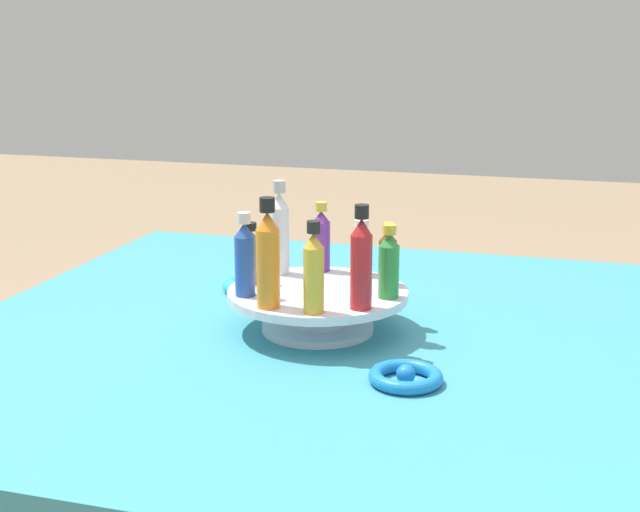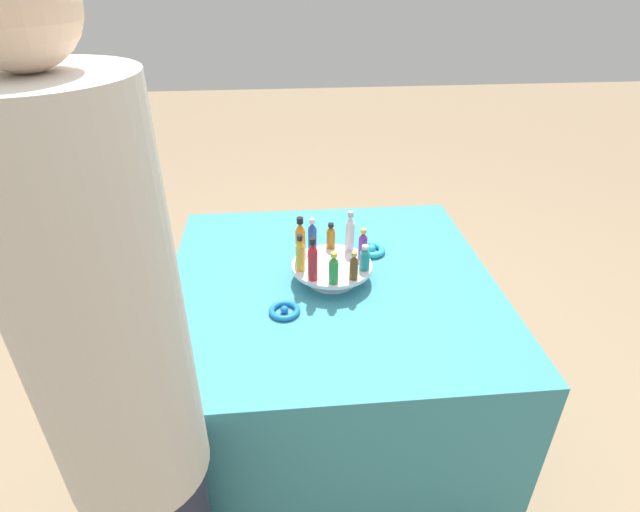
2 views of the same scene
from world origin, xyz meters
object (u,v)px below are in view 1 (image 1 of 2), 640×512
bottle_gold (314,271)px  bottle_clear (280,231)px  bottle_brown (388,256)px  bottle_green (389,264)px  display_stand (318,304)px  bottle_teal (361,250)px  bottle_blue (245,258)px  bottle_amber (251,255)px  ribbon_bow_teal (253,285)px  bottle_red (361,262)px  ribbon_bow_blue (406,376)px  bottle_purple (321,239)px  bottle_orange (268,258)px

bottle_gold → bottle_clear: bearing=31.9°
bottle_brown → bottle_green: bearing=-166.1°
display_stand → bottle_teal: size_ratio=3.06×
display_stand → bottle_blue: size_ratio=2.19×
display_stand → bottle_clear: 0.14m
bottle_amber → ribbon_bow_teal: bottle_amber is taller
display_stand → bottle_blue: 0.13m
display_stand → bottle_red: bottle_red is taller
bottle_amber → bottle_brown: bottle_brown is taller
bottle_red → bottle_blue: bearing=85.9°
bottle_brown → ribbon_bow_blue: 0.25m
bottle_amber → bottle_purple: size_ratio=0.84×
bottle_clear → bottle_teal: bearing=-76.1°
bottle_gold → ribbon_bow_teal: size_ratio=1.23×
bottle_orange → bottle_purple: (0.20, -0.01, -0.02)m
bottle_orange → bottle_green: (0.09, -0.15, -0.02)m
bottle_green → ribbon_bow_teal: bottle_green is taller
bottle_teal → ribbon_bow_blue: (-0.26, -0.12, -0.09)m
bottle_orange → bottle_teal: size_ratio=1.76×
bottle_blue → display_stand: bearing=-58.1°
bottle_gold → bottle_brown: bottle_gold is taller
bottle_amber → display_stand: bearing=-94.1°
bottle_orange → bottle_gold: (-0.00, -0.07, -0.01)m
bottle_gold → bottle_teal: (0.20, -0.01, -0.02)m
bottle_red → ribbon_bow_teal: 0.35m
bottle_gold → bottle_green: 0.12m
bottle_green → bottle_red: bearing=157.9°
bottle_orange → bottle_purple: size_ratio=1.39×
display_stand → bottle_gold: bottle_gold is taller
bottle_orange → bottle_blue: bearing=49.9°
bottle_clear → bottle_green: bearing=-112.1°
ribbon_bow_blue → bottle_blue: bearing=67.6°
bottle_blue → bottle_brown: 0.21m
bottle_red → bottle_teal: bearing=13.9°
bottle_blue → bottle_green: (0.05, -0.19, -0.01)m
ribbon_bow_teal → ribbon_bow_blue: bearing=-134.6°
bottle_blue → ribbon_bow_teal: bottle_blue is taller
bottle_orange → ribbon_bow_blue: bottle_orange is taller
display_stand → bottle_brown: bearing=-58.1°
bottle_blue → ribbon_bow_teal: 0.25m
bottle_teal → ribbon_bow_blue: bearing=-154.6°
bottle_green → bottle_brown: bottle_green is taller
bottle_blue → bottle_purple: bearing=-22.1°
bottle_gold → bottle_red: (0.03, -0.06, 0.01)m
bottle_amber → bottle_purple: bearing=-40.1°
bottle_teal → ribbon_bow_blue: 0.30m
bottle_blue → ribbon_bow_teal: bearing=18.6°
bottle_brown → bottle_purple: size_ratio=0.86×
bottle_clear → bottle_orange: 0.17m
ribbon_bow_blue → bottle_gold: bearing=67.4°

